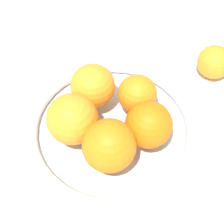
% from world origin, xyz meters
% --- Properties ---
extents(ground_plane, '(4.00, 4.00, 0.00)m').
position_xyz_m(ground_plane, '(0.00, 0.00, 0.00)').
color(ground_plane, silver).
extents(fruit_bowl, '(0.29, 0.29, 0.03)m').
position_xyz_m(fruit_bowl, '(0.00, 0.00, 0.01)').
color(fruit_bowl, silver).
rests_on(fruit_bowl, ground_plane).
extents(orange_pile, '(0.20, 0.19, 0.08)m').
position_xyz_m(orange_pile, '(0.00, -0.01, 0.07)').
color(orange_pile, orange).
rests_on(orange_pile, fruit_bowl).
extents(stray_orange, '(0.06, 0.06, 0.06)m').
position_xyz_m(stray_orange, '(0.03, 0.24, 0.03)').
color(stray_orange, orange).
rests_on(stray_orange, ground_plane).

